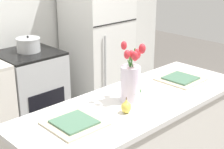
# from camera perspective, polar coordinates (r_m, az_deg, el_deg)

# --- Properties ---
(stove_range) EXTENTS (0.60, 0.61, 0.89)m
(stove_range) POSITION_cam_1_polar(r_m,az_deg,el_deg) (3.76, -13.28, -2.91)
(stove_range) COLOR #B2B5B7
(stove_range) RESTS_ON ground_plane
(refrigerator) EXTENTS (0.68, 0.67, 1.79)m
(refrigerator) POSITION_cam_1_polar(r_m,az_deg,el_deg) (4.15, -2.48, 6.29)
(refrigerator) COLOR white
(refrigerator) RESTS_ON ground_plane
(flower_vase) EXTENTS (0.16, 0.16, 0.42)m
(flower_vase) POSITION_cam_1_polar(r_m,az_deg,el_deg) (2.29, 3.16, -0.79)
(flower_vase) COLOR silver
(flower_vase) RESTS_ON kitchen_island
(pear_figurine) EXTENTS (0.06, 0.06, 0.11)m
(pear_figurine) POSITION_cam_1_polar(r_m,az_deg,el_deg) (2.16, 2.37, -5.38)
(pear_figurine) COLOR #E5CC4C
(pear_figurine) RESTS_ON kitchen_island
(plate_setting_left) EXTENTS (0.31, 0.31, 0.02)m
(plate_setting_left) POSITION_cam_1_polar(r_m,az_deg,el_deg) (2.05, -6.29, -8.02)
(plate_setting_left) COLOR beige
(plate_setting_left) RESTS_ON kitchen_island
(plate_setting_right) EXTENTS (0.31, 0.31, 0.02)m
(plate_setting_right) POSITION_cam_1_polar(r_m,az_deg,el_deg) (2.76, 11.33, -0.72)
(plate_setting_right) COLOR beige
(plate_setting_right) RESTS_ON kitchen_island
(cooking_pot) EXTENTS (0.24, 0.24, 0.17)m
(cooking_pot) POSITION_cam_1_polar(r_m,az_deg,el_deg) (3.62, -13.73, 4.83)
(cooking_pot) COLOR #B2B5B7
(cooking_pot) RESTS_ON stove_range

